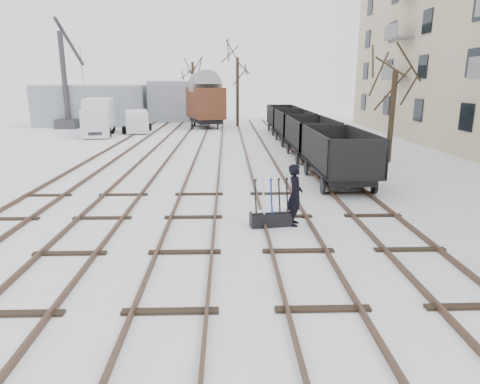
# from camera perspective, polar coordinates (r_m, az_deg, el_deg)

# --- Properties ---
(ground) EXTENTS (120.00, 120.00, 0.00)m
(ground) POSITION_cam_1_polar(r_m,az_deg,el_deg) (11.46, -7.36, -8.09)
(ground) COLOR white
(ground) RESTS_ON ground
(tracks) EXTENTS (13.90, 52.00, 0.16)m
(tracks) POSITION_cam_1_polar(r_m,az_deg,el_deg) (24.61, -4.35, 4.38)
(tracks) COLOR black
(tracks) RESTS_ON ground
(shed_left) EXTENTS (10.00, 8.00, 4.10)m
(shed_left) POSITION_cam_1_polar(r_m,az_deg,el_deg) (48.69, -18.96, 10.98)
(shed_left) COLOR #8C929E
(shed_left) RESTS_ON ground
(shed_right) EXTENTS (7.00, 6.00, 4.50)m
(shed_right) POSITION_cam_1_polar(r_m,az_deg,el_deg) (50.84, -7.69, 11.96)
(shed_right) COLOR #8C929E
(shed_right) RESTS_ON ground
(ground_frame) EXTENTS (1.35, 0.62, 1.49)m
(ground_frame) POSITION_cam_1_polar(r_m,az_deg,el_deg) (13.37, 4.15, -3.39)
(ground_frame) COLOR black
(ground_frame) RESTS_ON ground
(worker) EXTENTS (0.59, 0.78, 1.94)m
(worker) POSITION_cam_1_polar(r_m,az_deg,el_deg) (13.36, 7.36, -0.40)
(worker) COLOR black
(worker) RESTS_ON ground
(freight_wagon_a) EXTENTS (2.28, 5.70, 2.33)m
(freight_wagon_a) POSITION_cam_1_polar(r_m,az_deg,el_deg) (19.30, 12.93, 3.71)
(freight_wagon_a) COLOR black
(freight_wagon_a) RESTS_ON ground
(freight_wagon_b) EXTENTS (2.28, 5.70, 2.33)m
(freight_wagon_b) POSITION_cam_1_polar(r_m,az_deg,el_deg) (25.46, 9.37, 6.42)
(freight_wagon_b) COLOR black
(freight_wagon_b) RESTS_ON ground
(freight_wagon_c) EXTENTS (2.28, 5.70, 2.33)m
(freight_wagon_c) POSITION_cam_1_polar(r_m,az_deg,el_deg) (31.72, 7.18, 8.06)
(freight_wagon_c) COLOR black
(freight_wagon_c) RESTS_ON ground
(freight_wagon_d) EXTENTS (2.28, 5.70, 2.33)m
(freight_wagon_d) POSITION_cam_1_polar(r_m,az_deg,el_deg) (38.02, 5.71, 9.16)
(freight_wagon_d) COLOR black
(freight_wagon_d) RESTS_ON ground
(box_van_wagon) EXTENTS (4.42, 6.18, 4.25)m
(box_van_wagon) POSITION_cam_1_polar(r_m,az_deg,el_deg) (42.75, -4.66, 11.90)
(box_van_wagon) COLOR black
(box_van_wagon) RESTS_ON ground
(lorry) EXTENTS (2.97, 6.87, 3.01)m
(lorry) POSITION_cam_1_polar(r_m,az_deg,el_deg) (38.27, -18.37, 9.53)
(lorry) COLOR black
(lorry) RESTS_ON ground
(panel_van) EXTENTS (2.73, 4.59, 1.89)m
(panel_van) POSITION_cam_1_polar(r_m,az_deg,el_deg) (39.47, -13.57, 9.16)
(panel_van) COLOR silver
(panel_van) RESTS_ON ground
(crane) EXTENTS (2.15, 5.93, 10.09)m
(crane) POSITION_cam_1_polar(r_m,az_deg,el_deg) (45.24, -22.03, 11.28)
(crane) COLOR #333238
(crane) RESTS_ON ground
(tree_near) EXTENTS (0.30, 0.30, 4.98)m
(tree_near) POSITION_cam_1_polar(r_m,az_deg,el_deg) (25.16, 19.56, 9.37)
(tree_near) COLOR black
(tree_near) RESTS_ON ground
(tree_far_left) EXTENTS (0.30, 0.30, 6.51)m
(tree_far_left) POSITION_cam_1_polar(r_m,az_deg,el_deg) (49.81, -6.26, 13.12)
(tree_far_left) COLOR black
(tree_far_left) RESTS_ON ground
(tree_far_right) EXTENTS (0.30, 0.30, 6.70)m
(tree_far_right) POSITION_cam_1_polar(r_m,az_deg,el_deg) (43.86, -0.33, 13.15)
(tree_far_right) COLOR black
(tree_far_right) RESTS_ON ground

